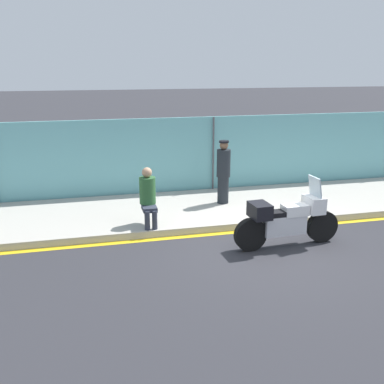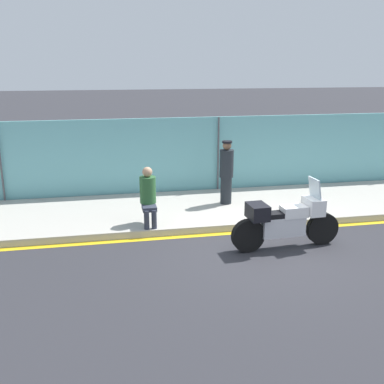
# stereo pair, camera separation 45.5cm
# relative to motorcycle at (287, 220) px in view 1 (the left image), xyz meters

# --- Properties ---
(ground_plane) EXTENTS (120.00, 120.00, 0.00)m
(ground_plane) POSITION_rel_motorcycle_xyz_m (-0.38, 0.03, -0.58)
(ground_plane) COLOR #2D2D33
(sidewalk) EXTENTS (43.15, 2.99, 0.16)m
(sidewalk) POSITION_rel_motorcycle_xyz_m (-0.38, 2.58, -0.50)
(sidewalk) COLOR #ADA89E
(sidewalk) RESTS_ON ground_plane
(curb_paint_stripe) EXTENTS (43.15, 0.18, 0.01)m
(curb_paint_stripe) POSITION_rel_motorcycle_xyz_m (-0.38, 1.00, -0.57)
(curb_paint_stripe) COLOR gold
(curb_paint_stripe) RESTS_ON ground_plane
(storefront_fence) EXTENTS (41.00, 0.17, 2.23)m
(storefront_fence) POSITION_rel_motorcycle_xyz_m (-0.38, 4.17, 0.54)
(storefront_fence) COLOR #6BB2B7
(storefront_fence) RESTS_ON ground_plane
(motorcycle) EXTENTS (2.33, 0.58, 1.44)m
(motorcycle) POSITION_rel_motorcycle_xyz_m (0.00, 0.00, 0.00)
(motorcycle) COLOR black
(motorcycle) RESTS_ON ground_plane
(officer_standing) EXTENTS (0.35, 0.35, 1.63)m
(officer_standing) POSITION_rel_motorcycle_xyz_m (-0.51, 2.69, 0.42)
(officer_standing) COLOR #1E2328
(officer_standing) RESTS_ON sidewalk
(person_seated_on_curb) EXTENTS (0.36, 0.66, 1.29)m
(person_seated_on_curb) POSITION_rel_motorcycle_xyz_m (-2.62, 1.55, 0.30)
(person_seated_on_curb) COLOR #2D3342
(person_seated_on_curb) RESTS_ON sidewalk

